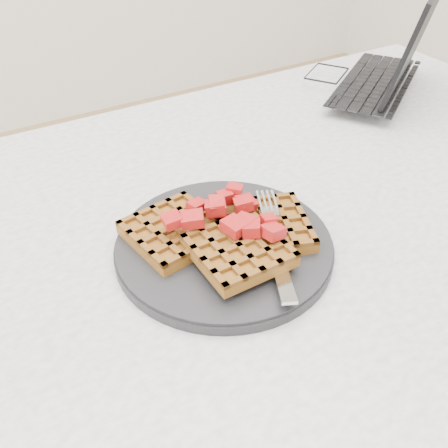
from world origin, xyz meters
TOP-DOWN VIEW (x-y plane):
  - table at (0.00, 0.00)m, footprint 1.20×0.80m
  - plate at (-0.11, -0.02)m, footprint 0.25×0.25m
  - waffles at (-0.11, -0.02)m, footprint 0.21×0.18m
  - strawberry_pile at (-0.11, -0.02)m, footprint 0.15×0.15m
  - fork at (-0.07, -0.06)m, footprint 0.10×0.17m
  - laptop at (0.35, 0.24)m, footprint 0.35×0.33m

SIDE VIEW (x-z plane):
  - table at x=0.00m, z-range 0.26..1.01m
  - plate at x=-0.11m, z-range 0.75..0.77m
  - fork at x=-0.07m, z-range 0.77..0.78m
  - waffles at x=-0.11m, z-range 0.76..0.79m
  - laptop at x=0.35m, z-range 0.69..0.88m
  - strawberry_pile at x=-0.11m, z-range 0.79..0.82m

